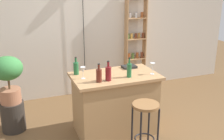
{
  "coord_description": "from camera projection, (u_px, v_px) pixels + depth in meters",
  "views": [
    {
      "loc": [
        -1.36,
        -3.13,
        2.17
      ],
      "look_at": [
        0.05,
        0.55,
        0.87
      ],
      "focal_mm": 44.64,
      "sensor_mm": 36.0,
      "label": 1
    }
  ],
  "objects": [
    {
      "name": "bottle_vinegar",
      "position": [
        99.0,
        75.0,
        3.61
      ],
      "size": [
        0.07,
        0.07,
        0.25
      ],
      "color": "#5B2319",
      "rests_on": "kitchen_counter"
    },
    {
      "name": "bottle_sauce_amber",
      "position": [
        108.0,
        73.0,
        3.66
      ],
      "size": [
        0.08,
        0.08,
        0.27
      ],
      "color": "maroon",
      "rests_on": "kitchen_counter"
    },
    {
      "name": "spice_shelf",
      "position": [
        136.0,
        37.0,
        5.54
      ],
      "size": [
        0.43,
        0.15,
        2.05
      ],
      "color": "tan",
      "rests_on": "ground"
    },
    {
      "name": "bottle_wine_red",
      "position": [
        129.0,
        70.0,
        3.79
      ],
      "size": [
        0.07,
        0.07,
        0.28
      ],
      "color": "#236638",
      "rests_on": "kitchen_counter"
    },
    {
      "name": "wine_glass_left",
      "position": [
        152.0,
        66.0,
        3.9
      ],
      "size": [
        0.07,
        0.07,
        0.16
      ],
      "color": "silver",
      "rests_on": "kitchen_counter"
    },
    {
      "name": "plant_stool",
      "position": [
        13.0,
        116.0,
        4.13
      ],
      "size": [
        0.35,
        0.35,
        0.45
      ],
      "primitive_type": "cylinder",
      "color": "#2D2823",
      "rests_on": "ground"
    },
    {
      "name": "back_wall",
      "position": [
        83.0,
        22.0,
        5.21
      ],
      "size": [
        6.4,
        0.1,
        2.8
      ],
      "primitive_type": "cube",
      "color": "beige",
      "rests_on": "ground"
    },
    {
      "name": "bar_stool",
      "position": [
        145.0,
        117.0,
        3.45
      ],
      "size": [
        0.33,
        0.33,
        0.71
      ],
      "color": "black",
      "rests_on": "ground"
    },
    {
      "name": "potted_plant",
      "position": [
        8.0,
        75.0,
        3.93
      ],
      "size": [
        0.43,
        0.39,
        0.7
      ],
      "color": "#A86B4C",
      "rests_on": "plant_stool"
    },
    {
      "name": "bottle_spirits_clear",
      "position": [
        76.0,
        68.0,
        3.9
      ],
      "size": [
        0.07,
        0.07,
        0.25
      ],
      "color": "#236638",
      "rests_on": "kitchen_counter"
    },
    {
      "name": "kitchen_counter",
      "position": [
        115.0,
        103.0,
        4.04
      ],
      "size": [
        1.21,
        0.72,
        0.88
      ],
      "color": "#A87F51",
      "rests_on": "ground"
    },
    {
      "name": "wine_glass_center",
      "position": [
        83.0,
        70.0,
        3.73
      ],
      "size": [
        0.07,
        0.07,
        0.16
      ],
      "color": "silver",
      "rests_on": "kitchen_counter"
    },
    {
      "name": "cookbook",
      "position": [
        129.0,
        67.0,
        4.21
      ],
      "size": [
        0.22,
        0.16,
        0.03
      ],
      "primitive_type": "cube",
      "rotation": [
        0.0,
        0.0,
        0.05
      ],
      "color": "black",
      "rests_on": "kitchen_counter"
    }
  ]
}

